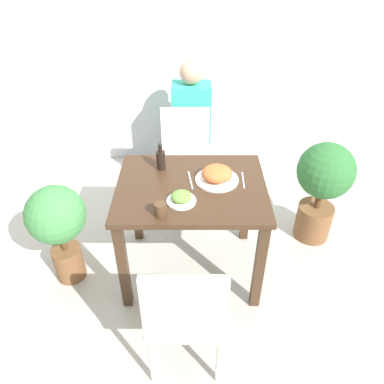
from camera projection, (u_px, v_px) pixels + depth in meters
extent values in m
plane|color=#B7B2A8|center=(192.00, 266.00, 2.81)|extent=(16.00, 16.00, 0.00)
cube|color=silver|center=(192.00, 30.00, 3.31)|extent=(8.00, 0.05, 2.60)
cube|color=#3D2819|center=(192.00, 188.00, 2.37)|extent=(0.95, 0.75, 0.04)
cube|color=#3D2819|center=(124.00, 267.00, 2.33)|extent=(0.06, 0.06, 0.71)
cube|color=#3D2819|center=(260.00, 267.00, 2.33)|extent=(0.06, 0.06, 0.71)
cube|color=#3D2819|center=(137.00, 202.00, 2.86)|extent=(0.06, 0.06, 0.71)
cube|color=#3D2819|center=(248.00, 203.00, 2.85)|extent=(0.06, 0.06, 0.71)
cube|color=silver|center=(186.00, 307.00, 2.02)|extent=(0.42, 0.42, 0.04)
cube|color=silver|center=(185.00, 310.00, 1.72)|extent=(0.40, 0.04, 0.44)
cylinder|color=white|center=(216.00, 304.00, 2.29)|extent=(0.03, 0.03, 0.40)
cylinder|color=white|center=(158.00, 304.00, 2.29)|extent=(0.03, 0.03, 0.40)
cylinder|color=white|center=(219.00, 361.00, 2.00)|extent=(0.03, 0.03, 0.40)
cylinder|color=white|center=(152.00, 360.00, 2.01)|extent=(0.03, 0.03, 0.40)
cube|color=silver|center=(186.00, 170.00, 3.11)|extent=(0.42, 0.42, 0.04)
cube|color=silver|center=(186.00, 133.00, 3.12)|extent=(0.40, 0.04, 0.44)
cylinder|color=white|center=(164.00, 204.00, 3.09)|extent=(0.03, 0.03, 0.40)
cylinder|color=white|center=(208.00, 204.00, 3.09)|extent=(0.03, 0.03, 0.40)
cylinder|color=white|center=(167.00, 179.00, 3.38)|extent=(0.03, 0.03, 0.40)
cylinder|color=white|center=(207.00, 179.00, 3.38)|extent=(0.03, 0.03, 0.40)
cylinder|color=white|center=(218.00, 180.00, 2.41)|extent=(0.28, 0.28, 0.01)
ellipsoid|color=#CC6633|center=(218.00, 173.00, 2.38)|extent=(0.20, 0.20, 0.08)
cylinder|color=white|center=(182.00, 201.00, 2.23)|extent=(0.18, 0.18, 0.01)
ellipsoid|color=olive|center=(182.00, 196.00, 2.21)|extent=(0.12, 0.12, 0.05)
cylinder|color=#4C331E|center=(161.00, 209.00, 2.11)|extent=(0.07, 0.07, 0.08)
cylinder|color=black|center=(162.00, 160.00, 2.49)|extent=(0.06, 0.06, 0.13)
cylinder|color=black|center=(161.00, 150.00, 2.44)|extent=(0.03, 0.03, 0.04)
sphere|color=black|center=(161.00, 145.00, 2.42)|extent=(0.03, 0.03, 0.03)
cube|color=silver|center=(191.00, 180.00, 2.41)|extent=(0.04, 0.20, 0.00)
cube|color=silver|center=(244.00, 180.00, 2.41)|extent=(0.01, 0.18, 0.00)
cylinder|color=brown|center=(70.00, 262.00, 2.67)|extent=(0.21, 0.21, 0.26)
cylinder|color=brown|center=(64.00, 243.00, 2.55)|extent=(0.04, 0.04, 0.12)
sphere|color=#428947|center=(56.00, 214.00, 2.40)|extent=(0.39, 0.39, 0.39)
cylinder|color=brown|center=(314.00, 221.00, 3.00)|extent=(0.28, 0.28, 0.29)
cylinder|color=brown|center=(319.00, 201.00, 2.88)|extent=(0.05, 0.05, 0.13)
sphere|color=#2D6B33|center=(327.00, 171.00, 2.71)|extent=(0.42, 0.42, 0.42)
cube|color=#2D3347|center=(192.00, 159.00, 3.61)|extent=(0.28, 0.20, 0.45)
cube|color=#33B299|center=(193.00, 113.00, 3.32)|extent=(0.34, 0.22, 0.52)
sphere|color=tan|center=(193.00, 72.00, 3.11)|extent=(0.20, 0.20, 0.20)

